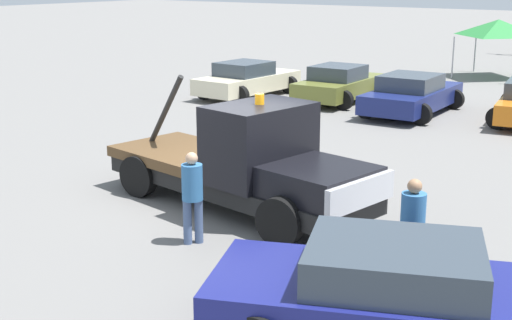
{
  "coord_description": "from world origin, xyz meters",
  "views": [
    {
      "loc": [
        8.29,
        -10.91,
        4.59
      ],
      "look_at": [
        0.5,
        0.0,
        1.05
      ],
      "focal_mm": 50.0,
      "sensor_mm": 36.0,
      "label": 1
    }
  ],
  "objects_px": {
    "person_near_truck": "(412,224)",
    "parked_car_navy": "(412,95)",
    "tow_truck": "(249,165)",
    "parked_car_olive": "(340,84)",
    "person_at_hood": "(192,191)",
    "foreground_car": "(409,297)",
    "parked_car_cream": "(247,80)",
    "canopy_tent_green": "(498,28)"
  },
  "relations": [
    {
      "from": "parked_car_olive",
      "to": "parked_car_navy",
      "type": "distance_m",
      "value": 3.17
    },
    {
      "from": "foreground_car",
      "to": "parked_car_navy",
      "type": "height_order",
      "value": "same"
    },
    {
      "from": "person_at_hood",
      "to": "canopy_tent_green",
      "type": "distance_m",
      "value": 23.46
    },
    {
      "from": "person_near_truck",
      "to": "parked_car_olive",
      "type": "bearing_deg",
      "value": 74.19
    },
    {
      "from": "foreground_car",
      "to": "person_at_hood",
      "type": "height_order",
      "value": "person_at_hood"
    },
    {
      "from": "person_at_hood",
      "to": "parked_car_olive",
      "type": "bearing_deg",
      "value": 146.13
    },
    {
      "from": "person_near_truck",
      "to": "parked_car_olive",
      "type": "distance_m",
      "value": 15.8
    },
    {
      "from": "foreground_car",
      "to": "parked_car_olive",
      "type": "height_order",
      "value": "same"
    },
    {
      "from": "parked_car_cream",
      "to": "canopy_tent_green",
      "type": "bearing_deg",
      "value": -27.49
    },
    {
      "from": "parked_car_navy",
      "to": "canopy_tent_green",
      "type": "distance_m",
      "value": 10.26
    },
    {
      "from": "person_at_hood",
      "to": "person_near_truck",
      "type": "bearing_deg",
      "value": 46.24
    },
    {
      "from": "foreground_car",
      "to": "person_at_hood",
      "type": "bearing_deg",
      "value": 143.72
    },
    {
      "from": "parked_car_cream",
      "to": "person_at_hood",
      "type": "bearing_deg",
      "value": -145.02
    },
    {
      "from": "foreground_car",
      "to": "parked_car_navy",
      "type": "xyz_separation_m",
      "value": [
        -6.21,
        14.29,
        -0.0
      ]
    },
    {
      "from": "person_near_truck",
      "to": "canopy_tent_green",
      "type": "distance_m",
      "value": 23.5
    },
    {
      "from": "parked_car_olive",
      "to": "parked_car_navy",
      "type": "xyz_separation_m",
      "value": [
        3.1,
        -0.68,
        0.0
      ]
    },
    {
      "from": "person_at_hood",
      "to": "canopy_tent_green",
      "type": "relative_size",
      "value": 0.56
    },
    {
      "from": "canopy_tent_green",
      "to": "tow_truck",
      "type": "bearing_deg",
      "value": -84.89
    },
    {
      "from": "tow_truck",
      "to": "canopy_tent_green",
      "type": "relative_size",
      "value": 2.16
    },
    {
      "from": "canopy_tent_green",
      "to": "parked_car_navy",
      "type": "bearing_deg",
      "value": -87.59
    },
    {
      "from": "foreground_car",
      "to": "canopy_tent_green",
      "type": "xyz_separation_m",
      "value": [
        -6.64,
        24.42,
        1.55
      ]
    },
    {
      "from": "foreground_car",
      "to": "parked_car_cream",
      "type": "xyz_separation_m",
      "value": [
        -12.68,
        13.85,
        -0.0
      ]
    },
    {
      "from": "tow_truck",
      "to": "parked_car_olive",
      "type": "bearing_deg",
      "value": 120.06
    },
    {
      "from": "parked_car_olive",
      "to": "canopy_tent_green",
      "type": "relative_size",
      "value": 1.47
    },
    {
      "from": "person_near_truck",
      "to": "tow_truck",
      "type": "bearing_deg",
      "value": 112.51
    },
    {
      "from": "person_near_truck",
      "to": "parked_car_navy",
      "type": "distance_m",
      "value": 13.73
    },
    {
      "from": "person_at_hood",
      "to": "parked_car_navy",
      "type": "xyz_separation_m",
      "value": [
        -1.72,
        13.19,
        -0.3
      ]
    },
    {
      "from": "foreground_car",
      "to": "parked_car_navy",
      "type": "distance_m",
      "value": 15.58
    },
    {
      "from": "parked_car_navy",
      "to": "person_near_truck",
      "type": "bearing_deg",
      "value": -158.88
    },
    {
      "from": "parked_car_olive",
      "to": "canopy_tent_green",
      "type": "distance_m",
      "value": 9.95
    },
    {
      "from": "person_at_hood",
      "to": "parked_car_navy",
      "type": "relative_size",
      "value": 0.34
    },
    {
      "from": "foreground_car",
      "to": "parked_car_cream",
      "type": "relative_size",
      "value": 1.21
    },
    {
      "from": "parked_car_navy",
      "to": "person_at_hood",
      "type": "bearing_deg",
      "value": -175.03
    },
    {
      "from": "parked_car_cream",
      "to": "parked_car_olive",
      "type": "bearing_deg",
      "value": -69.34
    },
    {
      "from": "tow_truck",
      "to": "parked_car_olive",
      "type": "height_order",
      "value": "tow_truck"
    },
    {
      "from": "tow_truck",
      "to": "parked_car_cream",
      "type": "distance_m",
      "value": 13.4
    },
    {
      "from": "tow_truck",
      "to": "person_near_truck",
      "type": "bearing_deg",
      "value": -9.75
    },
    {
      "from": "person_near_truck",
      "to": "parked_car_cream",
      "type": "height_order",
      "value": "person_near_truck"
    },
    {
      "from": "tow_truck",
      "to": "person_at_hood",
      "type": "xyz_separation_m",
      "value": [
        0.24,
        -1.97,
        0.01
      ]
    },
    {
      "from": "foreground_car",
      "to": "parked_car_olive",
      "type": "bearing_deg",
      "value": 99.28
    },
    {
      "from": "person_near_truck",
      "to": "canopy_tent_green",
      "type": "xyz_separation_m",
      "value": [
        -5.91,
        22.71,
        1.24
      ]
    },
    {
      "from": "person_near_truck",
      "to": "foreground_car",
      "type": "bearing_deg",
      "value": -115.84
    }
  ]
}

